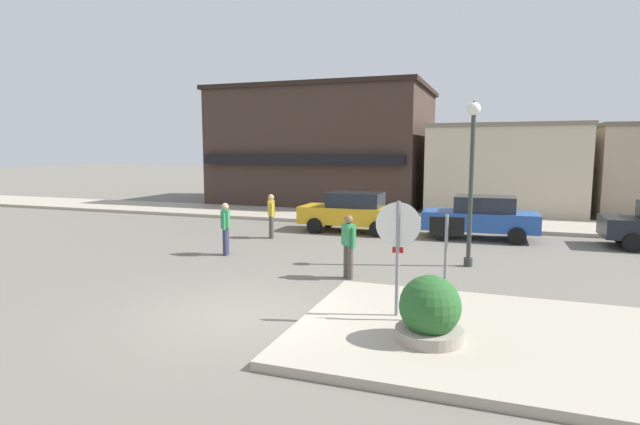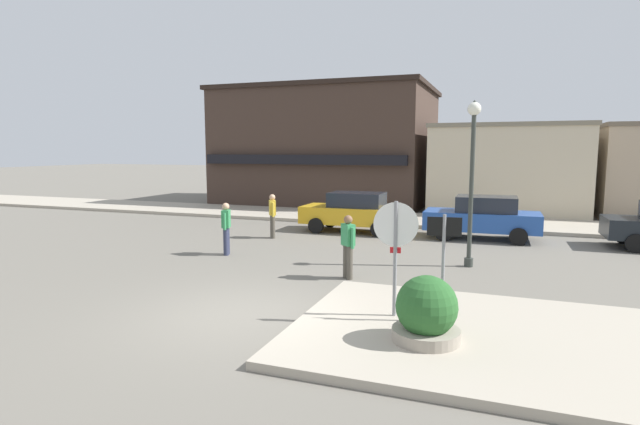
{
  "view_description": "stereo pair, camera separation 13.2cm",
  "coord_description": "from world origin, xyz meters",
  "views": [
    {
      "loc": [
        4.62,
        -8.36,
        3.23
      ],
      "look_at": [
        0.03,
        4.5,
        1.5
      ],
      "focal_mm": 28.0,
      "sensor_mm": 36.0,
      "label": 1
    },
    {
      "loc": [
        4.74,
        -8.31,
        3.23
      ],
      "look_at": [
        0.03,
        4.5,
        1.5
      ],
      "focal_mm": 28.0,
      "sensor_mm": 36.0,
      "label": 2
    }
  ],
  "objects": [
    {
      "name": "stop_sign",
      "position": [
        2.93,
        0.62,
        1.52
      ],
      "size": [
        0.81,
        0.13,
        2.3
      ],
      "color": "gray",
      "rests_on": "ground"
    },
    {
      "name": "pedestrian_crossing_far",
      "position": [
        -3.18,
        4.87,
        0.87
      ],
      "size": [
        0.33,
        0.55,
        1.61
      ],
      "color": "#2D334C",
      "rests_on": "ground"
    },
    {
      "name": "pedestrian_crossing_near",
      "position": [
        1.17,
        3.43,
        0.87
      ],
      "size": [
        0.46,
        0.45,
        1.61
      ],
      "color": "#4C473D",
      "rests_on": "ground"
    },
    {
      "name": "building_storefront_left_near",
      "position": [
        4.88,
        18.93,
        2.24
      ],
      "size": [
        7.39,
        6.08,
        4.46
      ],
      "color": "beige",
      "rests_on": "ground"
    },
    {
      "name": "sidewalk_corner",
      "position": [
        4.51,
        0.25,
        0.07
      ],
      "size": [
        6.4,
        4.8,
        0.15
      ],
      "primitive_type": "cube",
      "color": "#A89E8C",
      "rests_on": "ground"
    },
    {
      "name": "building_corner_shop",
      "position": [
        -5.21,
        20.32,
        3.39
      ],
      "size": [
        12.09,
        9.12,
        6.76
      ],
      "color": "#3D2D26",
      "rests_on": "ground"
    },
    {
      "name": "kerb_far",
      "position": [
        0.0,
        14.01,
        0.07
      ],
      "size": [
        80.0,
        4.0,
        0.15
      ],
      "primitive_type": "cube",
      "color": "#A89E8C",
      "rests_on": "ground"
    },
    {
      "name": "planter",
      "position": [
        3.67,
        -0.43,
        0.56
      ],
      "size": [
        1.1,
        1.1,
        1.23
      ],
      "color": "gray",
      "rests_on": "ground"
    },
    {
      "name": "lamp_post",
      "position": [
        3.94,
        5.82,
        2.96
      ],
      "size": [
        0.36,
        0.36,
        4.54
      ],
      "color": "#333833",
      "rests_on": "ground"
    },
    {
      "name": "pedestrian_kerb_side",
      "position": [
        -3.12,
        8.02,
        0.87
      ],
      "size": [
        0.38,
        0.52,
        1.61
      ],
      "color": "#4C473D",
      "rests_on": "ground"
    },
    {
      "name": "parked_car_nearest",
      "position": [
        -0.71,
        10.37,
        0.81
      ],
      "size": [
        4.01,
        1.89,
        1.56
      ],
      "color": "gold",
      "rests_on": "ground"
    },
    {
      "name": "one_way_sign",
      "position": [
        3.8,
        0.59,
        1.33
      ],
      "size": [
        0.6,
        0.09,
        2.1
      ],
      "color": "gray",
      "rests_on": "ground"
    },
    {
      "name": "ground_plane",
      "position": [
        0.0,
        0.0,
        0.0
      ],
      "size": [
        160.0,
        160.0,
        0.0
      ],
      "primitive_type": "plane",
      "color": "#6B665B"
    },
    {
      "name": "parked_car_second",
      "position": [
        4.1,
        10.45,
        0.81
      ],
      "size": [
        4.02,
        1.91,
        1.56
      ],
      "color": "#234C9E",
      "rests_on": "ground"
    }
  ]
}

